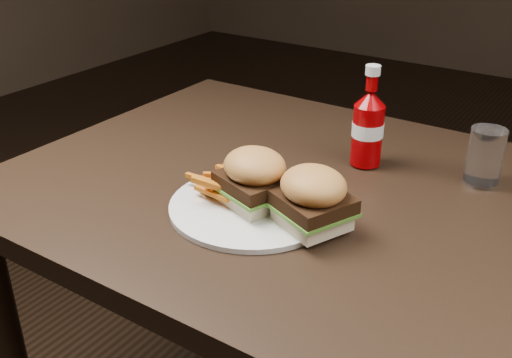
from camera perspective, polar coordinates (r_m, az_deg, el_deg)
The scene contains 7 objects.
dining_table at distance 1.03m, azimuth 8.26°, elevation -2.64°, with size 1.20×0.80×0.04m, color black.
plate at distance 0.97m, azimuth -0.33°, elevation -2.59°, with size 0.27×0.27×0.01m, color white.
sandwich_half_a at distance 0.97m, azimuth -0.12°, elevation -1.69°, with size 0.09×0.09×0.02m, color beige.
sandwich_half_b at distance 0.91m, azimuth 5.35°, elevation -3.71°, with size 0.09×0.09×0.02m, color beige.
fries_pile at distance 1.00m, azimuth -2.63°, elevation -0.17°, with size 0.11×0.11×0.04m, color #C55D03, non-canonical shape.
ketchup_bottle at distance 1.12m, azimuth 10.55°, elevation 4.15°, with size 0.06×0.06×0.11m, color #880003.
tumbler at distance 1.11m, azimuth 20.99°, elevation 2.13°, with size 0.06×0.06×0.10m, color white.
Camera 1 is at (0.37, -0.82, 1.23)m, focal length 42.00 mm.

